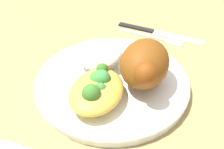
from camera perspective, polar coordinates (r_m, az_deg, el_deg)
ground_plane at (r=0.54m, az=-0.00°, el=-2.33°), size 2.00×2.00×0.00m
plate at (r=0.53m, az=-0.00°, el=-1.56°), size 0.26×0.26×0.02m
roasted_chicken at (r=0.50m, az=6.07°, el=1.92°), size 0.11×0.08×0.07m
rice_pile at (r=0.55m, az=-2.19°, el=3.79°), size 0.09×0.08×0.03m
mac_cheese_with_broccoli at (r=0.48m, az=-2.94°, el=-2.82°), size 0.11×0.08×0.04m
fork at (r=0.67m, az=7.87°, el=6.87°), size 0.03×0.14×0.01m
knife at (r=0.69m, az=7.55°, el=8.00°), size 0.03×0.19×0.01m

